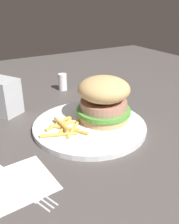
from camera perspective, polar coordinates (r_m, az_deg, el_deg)
The scene contains 8 objects.
ground_plane at distance 0.59m, azimuth 0.44°, elevation -3.33°, with size 1.60×1.60×0.00m, color #47423F.
plate at distance 0.58m, azimuth 0.00°, elevation -3.21°, with size 0.27×0.27×0.01m, color silver.
sandwich at distance 0.58m, azimuth 3.36°, elevation 3.14°, with size 0.13×0.13×0.11m.
fries_pile at distance 0.56m, azimuth -5.72°, elevation -3.53°, with size 0.10×0.11×0.01m.
napkin at distance 0.44m, azimuth -16.22°, elevation -15.47°, with size 0.11×0.11×0.00m, color white.
fork at distance 0.44m, azimuth -16.13°, elevation -15.32°, with size 0.17×0.07×0.00m.
napkin_dispenser at distance 0.68m, azimuth -19.76°, elevation 3.49°, with size 0.09×0.06×0.09m, color #B7BABF.
salt_shaker at distance 0.82m, azimuth -6.28°, elevation 6.97°, with size 0.03×0.03×0.06m, color white.
Camera 1 is at (0.44, -0.27, 0.28)m, focal length 39.25 mm.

